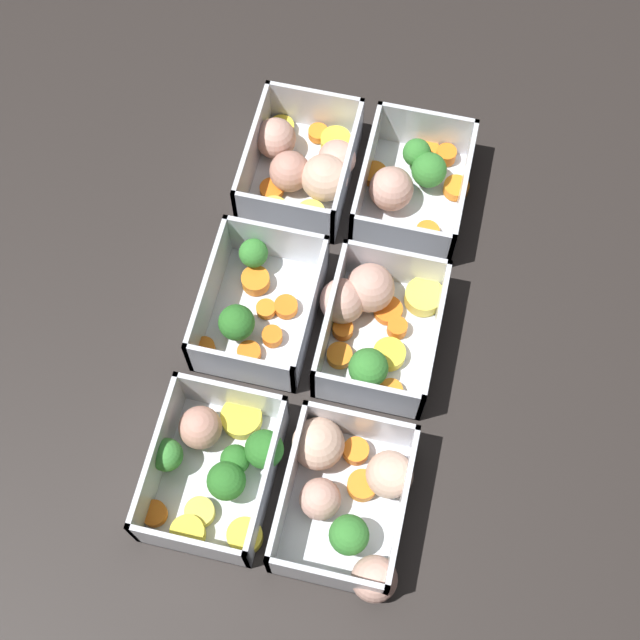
% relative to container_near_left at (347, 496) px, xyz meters
% --- Properties ---
extents(ground_plane, '(4.00, 4.00, 0.00)m').
position_rel_container_near_left_xyz_m(ground_plane, '(0.17, 0.06, -0.03)').
color(ground_plane, '#282321').
extents(container_near_left, '(0.17, 0.14, 0.06)m').
position_rel_container_near_left_xyz_m(container_near_left, '(0.00, 0.00, 0.00)').
color(container_near_left, silver).
rests_on(container_near_left, ground_plane).
extents(container_near_center, '(0.15, 0.13, 0.06)m').
position_rel_container_near_left_xyz_m(container_near_center, '(0.18, 0.01, -0.00)').
color(container_near_center, silver).
rests_on(container_near_center, ground_plane).
extents(container_near_right, '(0.16, 0.13, 0.06)m').
position_rel_container_near_left_xyz_m(container_near_right, '(0.35, 0.01, -0.00)').
color(container_near_right, silver).
rests_on(container_near_right, ground_plane).
extents(container_far_left, '(0.17, 0.12, 0.06)m').
position_rel_container_near_left_xyz_m(container_far_left, '(0.00, 0.13, -0.00)').
color(container_far_left, silver).
rests_on(container_far_left, ground_plane).
extents(container_far_center, '(0.15, 0.11, 0.06)m').
position_rel_container_near_left_xyz_m(container_far_center, '(0.17, 0.13, -0.00)').
color(container_far_center, silver).
rests_on(container_far_center, ground_plane).
extents(container_far_right, '(0.15, 0.13, 0.06)m').
position_rel_container_near_left_xyz_m(container_far_right, '(0.34, 0.12, -0.00)').
color(container_far_right, silver).
rests_on(container_far_right, ground_plane).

